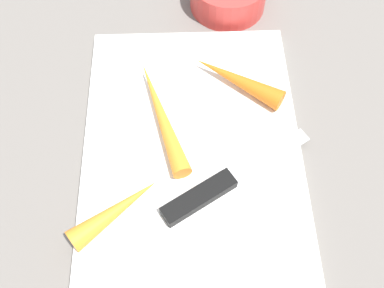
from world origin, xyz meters
TOP-DOWN VIEW (x-y plane):
  - ground_plane at (0.00, 0.00)m, footprint 1.40×1.40m
  - cutting_board at (0.00, 0.00)m, footprint 0.36×0.26m
  - knife at (-0.06, -0.02)m, footprint 0.12×0.18m
  - carrot_longest at (0.04, 0.04)m, footprint 0.17×0.07m
  - carrot_medium at (0.08, -0.06)m, footprint 0.09×0.12m
  - carrot_shortest at (-0.09, 0.08)m, footprint 0.09×0.10m

SIDE VIEW (x-z plane):
  - ground_plane at x=0.00m, z-range 0.00..0.00m
  - cutting_board at x=0.00m, z-range 0.00..0.01m
  - knife at x=-0.06m, z-range 0.01..0.02m
  - carrot_longest at x=0.04m, z-range 0.01..0.03m
  - carrot_shortest at x=-0.09m, z-range 0.01..0.04m
  - carrot_medium at x=0.08m, z-range 0.01..0.04m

